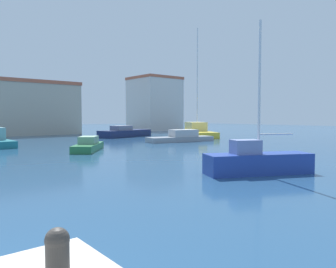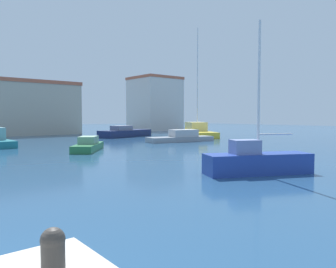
% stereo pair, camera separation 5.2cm
% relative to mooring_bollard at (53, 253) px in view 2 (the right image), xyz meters
% --- Properties ---
extents(water, '(160.00, 160.00, 0.00)m').
position_rel_mooring_bollard_xyz_m(water, '(13.53, 21.92, -1.28)').
color(water, navy).
rests_on(water, ground).
extents(mooring_bollard, '(0.26, 0.26, 0.58)m').
position_rel_mooring_bollard_xyz_m(mooring_bollard, '(0.00, 0.00, 0.00)').
color(mooring_bollard, '#38332D').
rests_on(mooring_bollard, pier_quay).
extents(sailboat_yellow_near_pier, '(6.65, 9.26, 14.17)m').
position_rel_mooring_bollard_xyz_m(sailboat_yellow_near_pier, '(29.35, 27.49, -0.56)').
color(sailboat_yellow_near_pier, gold).
rests_on(sailboat_yellow_near_pier, water).
extents(motorboat_green_distant_north, '(4.29, 4.80, 1.13)m').
position_rel_mooring_bollard_xyz_m(motorboat_green_distant_north, '(10.34, 20.41, -0.86)').
color(motorboat_green_distant_north, '#28703D').
rests_on(motorboat_green_distant_north, water).
extents(motorboat_navy_center_channel, '(8.04, 4.22, 1.50)m').
position_rel_mooring_bollard_xyz_m(motorboat_navy_center_channel, '(21.87, 33.31, -0.73)').
color(motorboat_navy_center_channel, '#19234C').
rests_on(motorboat_navy_center_channel, water).
extents(motorboat_grey_far_right, '(7.64, 3.39, 1.27)m').
position_rel_mooring_bollard_xyz_m(motorboat_grey_far_right, '(22.32, 22.75, -0.82)').
color(motorboat_grey_far_right, gray).
rests_on(motorboat_grey_far_right, water).
extents(sailboat_blue_mid_harbor, '(5.18, 3.49, 7.14)m').
position_rel_mooring_bollard_xyz_m(sailboat_blue_mid_harbor, '(11.77, 5.77, -0.69)').
color(sailboat_blue_mid_harbor, '#233D93').
rests_on(sailboat_blue_mid_harbor, water).
extents(waterfront_apartments, '(11.88, 9.36, 7.83)m').
position_rel_mooring_bollard_xyz_m(waterfront_apartments, '(14.67, 47.82, 2.64)').
color(waterfront_apartments, '#B2A893').
rests_on(waterfront_apartments, ground).
extents(harbor_office, '(8.17, 8.17, 10.24)m').
position_rel_mooring_bollard_xyz_m(harbor_office, '(37.53, 47.32, 3.85)').
color(harbor_office, beige).
rests_on(harbor_office, ground).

